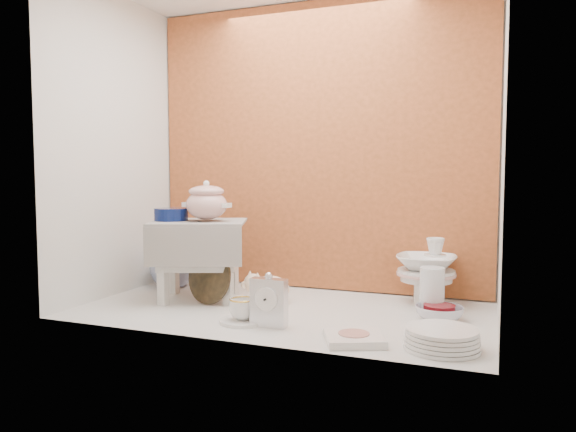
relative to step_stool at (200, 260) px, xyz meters
The scene contains 17 objects.
ground 0.49m from the step_stool, ahead, with size 1.80×1.80×0.00m, color silver.
niche_shell 0.88m from the step_stool, 15.70° to the left, with size 1.86×1.03×1.53m.
step_stool is the anchor object (origin of this frame).
soup_tureen 0.29m from the step_stool, ahead, with size 0.24×0.24×0.20m, color white, non-canonical shape.
cobalt_bowl 0.26m from the step_stool, 165.30° to the right, with size 0.16×0.16×0.06m, color #0A164B.
floral_platter 0.46m from the step_stool, 121.12° to the left, with size 0.35×0.06×0.35m, color white, non-canonical shape.
blue_white_vase 0.37m from the step_stool, 144.19° to the left, with size 0.24×0.24×0.25m, color silver.
lacquer_tray 0.13m from the step_stool, 36.41° to the right, with size 0.26×0.06×0.25m, color black, non-canonical shape.
mantel_clock 0.60m from the step_stool, 32.81° to the right, with size 0.15×0.05×0.21m, color silver.
plush_pig 0.38m from the step_stool, ahead, with size 0.23×0.16×0.14m, color beige.
teacup_saucer 0.52m from the step_stool, 38.85° to the right, with size 0.19×0.19×0.01m, color white.
gold_rim_teacup 0.51m from the step_stool, 38.85° to the right, with size 0.11×0.11×0.09m, color white.
lattice_dish 0.97m from the step_stool, 24.39° to the right, with size 0.20×0.20×0.03m, color white.
dinner_plate_stack 1.24m from the step_stool, 17.34° to the right, with size 0.26×0.26×0.07m, color white.
crystal_bowl 1.14m from the step_stool, ahead, with size 0.20×0.20×0.06m, color silver.
clear_glass_vase 1.09m from the step_stool, ahead, with size 0.10×0.10×0.21m, color silver.
porcelain_tower 1.08m from the step_stool, 15.40° to the left, with size 0.27×0.27×0.31m, color white, non-canonical shape.
Camera 1 is at (0.88, -2.20, 0.60)m, focal length 33.57 mm.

